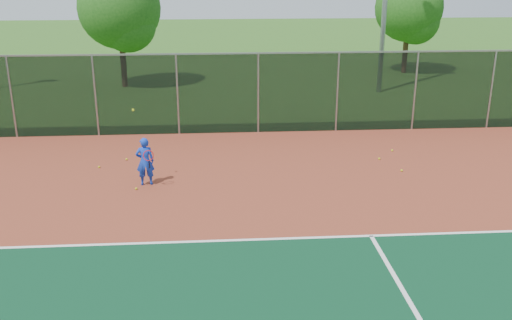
% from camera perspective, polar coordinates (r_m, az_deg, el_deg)
% --- Properties ---
extents(ground, '(120.00, 120.00, 0.00)m').
position_cam_1_polar(ground, '(10.90, 5.11, -15.09)').
color(ground, '#2B5C1A').
rests_on(ground, ground).
extents(court_apron, '(30.00, 20.00, 0.02)m').
position_cam_1_polar(court_apron, '(12.59, 3.68, -9.97)').
color(court_apron, brown).
rests_on(court_apron, ground).
extents(fence_back, '(30.00, 0.06, 3.03)m').
position_cam_1_polar(fence_back, '(21.45, 0.23, 6.79)').
color(fence_back, black).
rests_on(fence_back, court_apron).
extents(tennis_player, '(0.59, 0.61, 2.25)m').
position_cam_1_polar(tennis_player, '(16.68, -11.04, -0.13)').
color(tennis_player, '#153AC6').
rests_on(tennis_player, court_apron).
extents(practice_ball_0, '(0.07, 0.07, 0.07)m').
position_cam_1_polar(practice_ball_0, '(16.57, -11.89, -2.82)').
color(practice_ball_0, '#C5CF18').
rests_on(practice_ball_0, court_apron).
extents(practice_ball_1, '(0.07, 0.07, 0.07)m').
position_cam_1_polar(practice_ball_1, '(20.09, 13.46, 0.95)').
color(practice_ball_1, '#C5CF18').
rests_on(practice_ball_1, court_apron).
extents(practice_ball_2, '(0.07, 0.07, 0.07)m').
position_cam_1_polar(practice_ball_2, '(18.61, -15.42, -0.67)').
color(practice_ball_2, '#C5CF18').
rests_on(practice_ball_2, court_apron).
extents(practice_ball_5, '(0.07, 0.07, 0.07)m').
position_cam_1_polar(practice_ball_5, '(18.20, 14.36, -1.01)').
color(practice_ball_5, '#C5CF18').
rests_on(practice_ball_5, court_apron).
extents(practice_ball_6, '(0.07, 0.07, 0.07)m').
position_cam_1_polar(practice_ball_6, '(19.13, 12.22, 0.14)').
color(practice_ball_6, '#C5CF18').
rests_on(practice_ball_6, court_apron).
extents(practice_ball_8, '(0.07, 0.07, 0.07)m').
position_cam_1_polar(practice_ball_8, '(19.12, -12.82, 0.07)').
color(practice_ball_8, '#C5CF18').
rests_on(practice_ball_8, court_apron).
extents(tree_back_left, '(4.16, 4.16, 6.11)m').
position_cam_1_polar(tree_back_left, '(30.44, -13.32, 14.23)').
color(tree_back_left, '#392215').
rests_on(tree_back_left, ground).
extents(tree_back_mid, '(3.86, 3.86, 5.67)m').
position_cam_1_polar(tree_back_mid, '(34.90, 15.21, 14.17)').
color(tree_back_mid, '#392215').
rests_on(tree_back_mid, ground).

